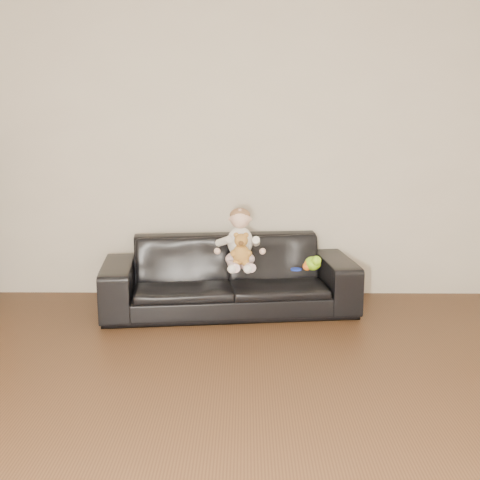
{
  "coord_description": "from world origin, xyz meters",
  "views": [
    {
      "loc": [
        0.24,
        -2.56,
        1.55
      ],
      "look_at": [
        0.2,
        2.15,
        0.61
      ],
      "focal_mm": 45.0,
      "sensor_mm": 36.0,
      "label": 1
    }
  ],
  "objects_px": {
    "toy_blue_disc": "(296,269)",
    "toy_rattle": "(307,266)",
    "baby": "(240,241)",
    "toy_green": "(313,263)",
    "teddy_bear": "(241,249)",
    "sofa": "(229,275)"
  },
  "relations": [
    {
      "from": "toy_blue_disc",
      "to": "toy_rattle",
      "type": "bearing_deg",
      "value": -12.8
    },
    {
      "from": "baby",
      "to": "toy_blue_disc",
      "type": "height_order",
      "value": "baby"
    },
    {
      "from": "baby",
      "to": "toy_green",
      "type": "relative_size",
      "value": 3.06
    },
    {
      "from": "toy_rattle",
      "to": "toy_green",
      "type": "bearing_deg",
      "value": 22.54
    },
    {
      "from": "toy_green",
      "to": "toy_blue_disc",
      "type": "relative_size",
      "value": 1.82
    },
    {
      "from": "toy_green",
      "to": "teddy_bear",
      "type": "bearing_deg",
      "value": -174.44
    },
    {
      "from": "toy_blue_disc",
      "to": "toy_green",
      "type": "bearing_deg",
      "value": 0.35
    },
    {
      "from": "teddy_bear",
      "to": "toy_green",
      "type": "height_order",
      "value": "teddy_bear"
    },
    {
      "from": "teddy_bear",
      "to": "toy_green",
      "type": "relative_size",
      "value": 1.63
    },
    {
      "from": "baby",
      "to": "toy_rattle",
      "type": "height_order",
      "value": "baby"
    },
    {
      "from": "toy_rattle",
      "to": "toy_blue_disc",
      "type": "xyz_separation_m",
      "value": [
        -0.08,
        0.02,
        -0.03
      ]
    },
    {
      "from": "toy_green",
      "to": "baby",
      "type": "bearing_deg",
      "value": 170.97
    },
    {
      "from": "toy_rattle",
      "to": "toy_blue_disc",
      "type": "distance_m",
      "value": 0.09
    },
    {
      "from": "sofa",
      "to": "toy_green",
      "type": "distance_m",
      "value": 0.71
    },
    {
      "from": "sofa",
      "to": "toy_rattle",
      "type": "distance_m",
      "value": 0.67
    },
    {
      "from": "toy_rattle",
      "to": "baby",
      "type": "bearing_deg",
      "value": 168.12
    },
    {
      "from": "baby",
      "to": "toy_rattle",
      "type": "bearing_deg",
      "value": -30.57
    },
    {
      "from": "sofa",
      "to": "toy_blue_disc",
      "type": "xyz_separation_m",
      "value": [
        0.54,
        -0.2,
        0.1
      ]
    },
    {
      "from": "baby",
      "to": "toy_blue_disc",
      "type": "relative_size",
      "value": 5.58
    },
    {
      "from": "teddy_bear",
      "to": "toy_blue_disc",
      "type": "xyz_separation_m",
      "value": [
        0.43,
        0.05,
        -0.17
      ]
    },
    {
      "from": "baby",
      "to": "teddy_bear",
      "type": "xyz_separation_m",
      "value": [
        0.01,
        -0.15,
        -0.03
      ]
    },
    {
      "from": "baby",
      "to": "teddy_bear",
      "type": "relative_size",
      "value": 1.87
    }
  ]
}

